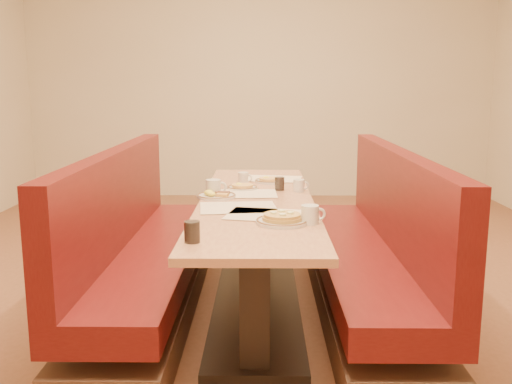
{
  "coord_description": "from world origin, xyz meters",
  "views": [
    {
      "loc": [
        0.04,
        -3.49,
        1.45
      ],
      "look_at": [
        0.0,
        -0.3,
        0.85
      ],
      "focal_mm": 40.0,
      "sensor_mm": 36.0,
      "label": 1
    }
  ],
  "objects_px": {
    "booth_right": "(372,259)",
    "coffee_mug_b": "(214,187)",
    "booth_left": "(142,258)",
    "eggs_plate": "(216,195)",
    "soda_tumbler_near": "(192,232)",
    "coffee_mug_c": "(299,185)",
    "pancake_plate": "(282,219)",
    "diner_table": "(257,257)",
    "soda_tumbler_mid": "(280,184)",
    "coffee_mug_a": "(311,214)",
    "coffee_mug_d": "(244,178)"
  },
  "relations": [
    {
      "from": "coffee_mug_b",
      "to": "coffee_mug_d",
      "type": "relative_size",
      "value": 1.29
    },
    {
      "from": "pancake_plate",
      "to": "diner_table",
      "type": "bearing_deg",
      "value": 102.14
    },
    {
      "from": "booth_right",
      "to": "pancake_plate",
      "type": "height_order",
      "value": "booth_right"
    },
    {
      "from": "diner_table",
      "to": "coffee_mug_b",
      "type": "distance_m",
      "value": 0.52
    },
    {
      "from": "eggs_plate",
      "to": "coffee_mug_c",
      "type": "xyz_separation_m",
      "value": [
        0.54,
        0.21,
        0.03
      ]
    },
    {
      "from": "booth_right",
      "to": "soda_tumbler_near",
      "type": "bearing_deg",
      "value": -135.19
    },
    {
      "from": "booth_left",
      "to": "soda_tumbler_near",
      "type": "distance_m",
      "value": 1.19
    },
    {
      "from": "booth_right",
      "to": "soda_tumbler_mid",
      "type": "xyz_separation_m",
      "value": [
        -0.58,
        0.31,
        0.43
      ]
    },
    {
      "from": "booth_left",
      "to": "eggs_plate",
      "type": "height_order",
      "value": "booth_left"
    },
    {
      "from": "eggs_plate",
      "to": "booth_left",
      "type": "bearing_deg",
      "value": -174.51
    },
    {
      "from": "booth_left",
      "to": "pancake_plate",
      "type": "xyz_separation_m",
      "value": [
        0.87,
        -0.64,
        0.41
      ]
    },
    {
      "from": "coffee_mug_d",
      "to": "pancake_plate",
      "type": "bearing_deg",
      "value": -65.38
    },
    {
      "from": "diner_table",
      "to": "soda_tumbler_near",
      "type": "relative_size",
      "value": 25.34
    },
    {
      "from": "eggs_plate",
      "to": "coffee_mug_c",
      "type": "relative_size",
      "value": 2.32
    },
    {
      "from": "coffee_mug_b",
      "to": "soda_tumbler_near",
      "type": "xyz_separation_m",
      "value": [
        -0.0,
        -1.12,
        -0.0
      ]
    },
    {
      "from": "booth_left",
      "to": "coffee_mug_a",
      "type": "xyz_separation_m",
      "value": [
        1.02,
        -0.65,
        0.44
      ]
    },
    {
      "from": "coffee_mug_a",
      "to": "coffee_mug_c",
      "type": "bearing_deg",
      "value": 82.65
    },
    {
      "from": "pancake_plate",
      "to": "eggs_plate",
      "type": "distance_m",
      "value": 0.79
    },
    {
      "from": "booth_left",
      "to": "coffee_mug_c",
      "type": "height_order",
      "value": "booth_left"
    },
    {
      "from": "diner_table",
      "to": "coffee_mug_a",
      "type": "relative_size",
      "value": 19.45
    },
    {
      "from": "coffee_mug_c",
      "to": "soda_tumbler_mid",
      "type": "height_order",
      "value": "soda_tumbler_mid"
    },
    {
      "from": "eggs_plate",
      "to": "soda_tumbler_near",
      "type": "distance_m",
      "value": 1.05
    },
    {
      "from": "booth_right",
      "to": "soda_tumbler_near",
      "type": "height_order",
      "value": "booth_right"
    },
    {
      "from": "coffee_mug_a",
      "to": "soda_tumbler_near",
      "type": "xyz_separation_m",
      "value": [
        -0.56,
        -0.36,
        -0.0
      ]
    },
    {
      "from": "eggs_plate",
      "to": "diner_table",
      "type": "bearing_deg",
      "value": -9.98
    },
    {
      "from": "booth_left",
      "to": "eggs_plate",
      "type": "bearing_deg",
      "value": 5.49
    },
    {
      "from": "booth_right",
      "to": "pancake_plate",
      "type": "distance_m",
      "value": 0.96
    },
    {
      "from": "booth_right",
      "to": "coffee_mug_c",
      "type": "distance_m",
      "value": 0.67
    },
    {
      "from": "booth_left",
      "to": "soda_tumbler_near",
      "type": "relative_size",
      "value": 25.34
    },
    {
      "from": "coffee_mug_b",
      "to": "coffee_mug_c",
      "type": "bearing_deg",
      "value": 3.48
    },
    {
      "from": "booth_left",
      "to": "eggs_plate",
      "type": "distance_m",
      "value": 0.62
    },
    {
      "from": "booth_right",
      "to": "soda_tumbler_mid",
      "type": "height_order",
      "value": "booth_right"
    },
    {
      "from": "pancake_plate",
      "to": "coffee_mug_d",
      "type": "distance_m",
      "value": 1.24
    },
    {
      "from": "diner_table",
      "to": "soda_tumbler_near",
      "type": "xyz_separation_m",
      "value": [
        -0.28,
        -1.01,
        0.42
      ]
    },
    {
      "from": "coffee_mug_c",
      "to": "soda_tumbler_near",
      "type": "xyz_separation_m",
      "value": [
        -0.56,
        -1.26,
        0.01
      ]
    },
    {
      "from": "pancake_plate",
      "to": "coffee_mug_b",
      "type": "xyz_separation_m",
      "value": [
        -0.41,
        0.75,
        0.03
      ]
    },
    {
      "from": "pancake_plate",
      "to": "eggs_plate",
      "type": "relative_size",
      "value": 1.1
    },
    {
      "from": "coffee_mug_b",
      "to": "soda_tumbler_near",
      "type": "bearing_deg",
      "value": -101.19
    },
    {
      "from": "booth_left",
      "to": "booth_right",
      "type": "relative_size",
      "value": 1.0
    },
    {
      "from": "diner_table",
      "to": "eggs_plate",
      "type": "bearing_deg",
      "value": 170.02
    },
    {
      "from": "coffee_mug_b",
      "to": "soda_tumbler_mid",
      "type": "distance_m",
      "value": 0.47
    },
    {
      "from": "booth_right",
      "to": "coffee_mug_b",
      "type": "height_order",
      "value": "booth_right"
    },
    {
      "from": "coffee_mug_d",
      "to": "soda_tumbler_near",
      "type": "relative_size",
      "value": 1.07
    },
    {
      "from": "coffee_mug_d",
      "to": "soda_tumbler_near",
      "type": "height_order",
      "value": "soda_tumbler_near"
    },
    {
      "from": "eggs_plate",
      "to": "coffee_mug_a",
      "type": "relative_size",
      "value": 1.93
    },
    {
      "from": "booth_left",
      "to": "pancake_plate",
      "type": "bearing_deg",
      "value": -36.33
    },
    {
      "from": "booth_right",
      "to": "coffee_mug_b",
      "type": "bearing_deg",
      "value": 173.52
    },
    {
      "from": "coffee_mug_b",
      "to": "pancake_plate",
      "type": "bearing_deg",
      "value": -72.24
    },
    {
      "from": "booth_left",
      "to": "coffee_mug_a",
      "type": "bearing_deg",
      "value": -32.49
    },
    {
      "from": "eggs_plate",
      "to": "soda_tumbler_mid",
      "type": "distance_m",
      "value": 0.49
    }
  ]
}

